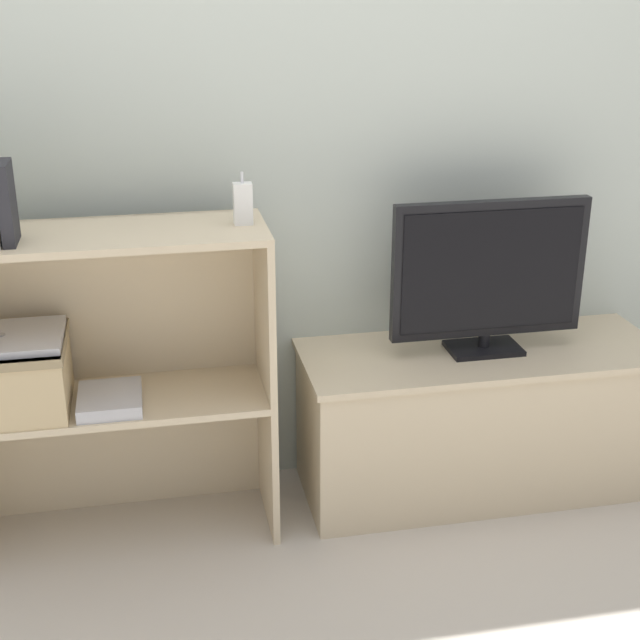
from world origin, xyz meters
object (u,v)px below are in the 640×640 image
object	(u,v)px
tv_stand	(478,419)
laptop	(1,339)
baby_monitor	(243,204)
storage_basket_left	(6,372)
book_charcoal	(7,203)
tv	(489,273)
magazine_stack	(110,400)

from	to	relation	value
tv_stand	laptop	world-z (taller)	laptop
baby_monitor	storage_basket_left	xyz separation A→B (m)	(-0.65, -0.01, -0.43)
book_charcoal	laptop	distance (m)	0.38
storage_basket_left	baby_monitor	bearing A→B (deg)	1.31
tv_stand	baby_monitor	size ratio (longest dim) A/B	7.85
tv	book_charcoal	distance (m)	1.35
storage_basket_left	laptop	xyz separation A→B (m)	(0.00, 0.00, 0.10)
tv_stand	laptop	bearing A→B (deg)	-177.89
book_charcoal	laptop	bearing A→B (deg)	145.67
book_charcoal	storage_basket_left	xyz separation A→B (m)	(-0.07, 0.05, -0.47)
tv	book_charcoal	xyz separation A→B (m)	(-1.31, -0.09, 0.30)
storage_basket_left	magazine_stack	distance (m)	0.28
tv_stand	magazine_stack	bearing A→B (deg)	-175.40
laptop	magazine_stack	world-z (taller)	laptop
baby_monitor	tv	bearing A→B (deg)	2.70
magazine_stack	baby_monitor	bearing A→B (deg)	7.88
book_charcoal	magazine_stack	world-z (taller)	book_charcoal
tv	baby_monitor	bearing A→B (deg)	-177.30
tv	magazine_stack	world-z (taller)	tv
book_charcoal	magazine_stack	bearing A→B (deg)	1.86
storage_basket_left	magazine_stack	bearing A→B (deg)	-8.29
storage_basket_left	magazine_stack	world-z (taller)	storage_basket_left
book_charcoal	baby_monitor	distance (m)	0.59
tv	magazine_stack	bearing A→B (deg)	-175.48
tv	baby_monitor	xyz separation A→B (m)	(-0.73, -0.03, 0.26)
laptop	book_charcoal	bearing A→B (deg)	-34.33
tv_stand	book_charcoal	world-z (taller)	book_charcoal
tv	tv_stand	bearing A→B (deg)	90.00
tv	storage_basket_left	size ratio (longest dim) A/B	1.80
tv	storage_basket_left	xyz separation A→B (m)	(-1.38, -0.05, -0.17)
storage_basket_left	laptop	world-z (taller)	laptop
baby_monitor	magazine_stack	distance (m)	0.65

